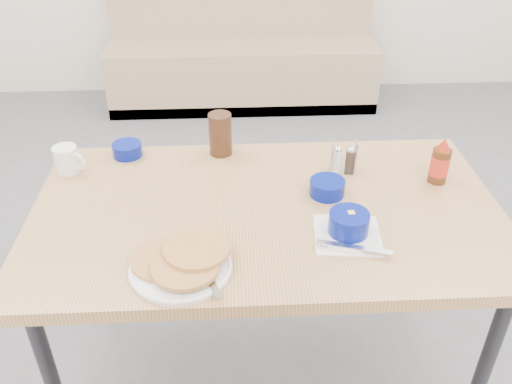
{
  "coord_description": "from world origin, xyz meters",
  "views": [
    {
      "loc": [
        -0.1,
        -1.07,
        1.69
      ],
      "look_at": [
        -0.03,
        0.25,
        0.82
      ],
      "focal_mm": 38.0,
      "sensor_mm": 36.0,
      "label": 1
    }
  ],
  "objects_px": {
    "grits_setting": "(348,227)",
    "condiment_caddy": "(343,161)",
    "syrup_bottle": "(440,163)",
    "amber_tumbler": "(220,134)",
    "creamer_bowl": "(127,150)",
    "pancake_plate": "(182,263)",
    "coffee_mug": "(67,159)",
    "dining_table": "(266,224)",
    "butter_bowl": "(327,188)",
    "booth_bench": "(242,54)"
  },
  "relations": [
    {
      "from": "grits_setting",
      "to": "condiment_caddy",
      "type": "relative_size",
      "value": 1.9
    },
    {
      "from": "booth_bench",
      "to": "syrup_bottle",
      "type": "xyz_separation_m",
      "value": [
        0.55,
        -2.41,
        0.48
      ]
    },
    {
      "from": "coffee_mug",
      "to": "dining_table",
      "type": "bearing_deg",
      "value": -21.04
    },
    {
      "from": "dining_table",
      "to": "syrup_bottle",
      "type": "relative_size",
      "value": 9.08
    },
    {
      "from": "grits_setting",
      "to": "condiment_caddy",
      "type": "height_order",
      "value": "condiment_caddy"
    },
    {
      "from": "coffee_mug",
      "to": "butter_bowl",
      "type": "height_order",
      "value": "coffee_mug"
    },
    {
      "from": "creamer_bowl",
      "to": "amber_tumbler",
      "type": "distance_m",
      "value": 0.33
    },
    {
      "from": "dining_table",
      "to": "coffee_mug",
      "type": "distance_m",
      "value": 0.69
    },
    {
      "from": "grits_setting",
      "to": "syrup_bottle",
      "type": "xyz_separation_m",
      "value": [
        0.34,
        0.27,
        0.03
      ]
    },
    {
      "from": "booth_bench",
      "to": "coffee_mug",
      "type": "relative_size",
      "value": 17.27
    },
    {
      "from": "booth_bench",
      "to": "butter_bowl",
      "type": "height_order",
      "value": "booth_bench"
    },
    {
      "from": "creamer_bowl",
      "to": "grits_setting",
      "type": "bearing_deg",
      "value": -35.82
    },
    {
      "from": "butter_bowl",
      "to": "coffee_mug",
      "type": "bearing_deg",
      "value": 167.65
    },
    {
      "from": "pancake_plate",
      "to": "grits_setting",
      "type": "relative_size",
      "value": 1.25
    },
    {
      "from": "coffee_mug",
      "to": "condiment_caddy",
      "type": "height_order",
      "value": "condiment_caddy"
    },
    {
      "from": "butter_bowl",
      "to": "condiment_caddy",
      "type": "distance_m",
      "value": 0.15
    },
    {
      "from": "syrup_bottle",
      "to": "grits_setting",
      "type": "bearing_deg",
      "value": -141.88
    },
    {
      "from": "dining_table",
      "to": "coffee_mug",
      "type": "bearing_deg",
      "value": 158.96
    },
    {
      "from": "dining_table",
      "to": "butter_bowl",
      "type": "relative_size",
      "value": 12.89
    },
    {
      "from": "grits_setting",
      "to": "butter_bowl",
      "type": "height_order",
      "value": "grits_setting"
    },
    {
      "from": "grits_setting",
      "to": "syrup_bottle",
      "type": "relative_size",
      "value": 1.35
    },
    {
      "from": "butter_bowl",
      "to": "amber_tumbler",
      "type": "height_order",
      "value": "amber_tumbler"
    },
    {
      "from": "amber_tumbler",
      "to": "creamer_bowl",
      "type": "bearing_deg",
      "value": 180.0
    },
    {
      "from": "grits_setting",
      "to": "butter_bowl",
      "type": "distance_m",
      "value": 0.21
    },
    {
      "from": "coffee_mug",
      "to": "butter_bowl",
      "type": "xyz_separation_m",
      "value": [
        0.83,
        -0.18,
        -0.02
      ]
    },
    {
      "from": "grits_setting",
      "to": "amber_tumbler",
      "type": "distance_m",
      "value": 0.6
    },
    {
      "from": "creamer_bowl",
      "to": "coffee_mug",
      "type": "bearing_deg",
      "value": -151.78
    },
    {
      "from": "pancake_plate",
      "to": "syrup_bottle",
      "type": "distance_m",
      "value": 0.88
    },
    {
      "from": "booth_bench",
      "to": "dining_table",
      "type": "xyz_separation_m",
      "value": [
        0.0,
        -2.53,
        0.35
      ]
    },
    {
      "from": "amber_tumbler",
      "to": "syrup_bottle",
      "type": "bearing_deg",
      "value": -17.66
    },
    {
      "from": "dining_table",
      "to": "amber_tumbler",
      "type": "height_order",
      "value": "amber_tumbler"
    },
    {
      "from": "booth_bench",
      "to": "pancake_plate",
      "type": "relative_size",
      "value": 7.27
    },
    {
      "from": "dining_table",
      "to": "grits_setting",
      "type": "distance_m",
      "value": 0.28
    },
    {
      "from": "dining_table",
      "to": "creamer_bowl",
      "type": "distance_m",
      "value": 0.58
    },
    {
      "from": "pancake_plate",
      "to": "amber_tumbler",
      "type": "distance_m",
      "value": 0.61
    },
    {
      "from": "booth_bench",
      "to": "amber_tumbler",
      "type": "height_order",
      "value": "booth_bench"
    },
    {
      "from": "pancake_plate",
      "to": "grits_setting",
      "type": "distance_m",
      "value": 0.46
    },
    {
      "from": "booth_bench",
      "to": "creamer_bowl",
      "type": "bearing_deg",
      "value": -101.82
    },
    {
      "from": "coffee_mug",
      "to": "syrup_bottle",
      "type": "distance_m",
      "value": 1.2
    },
    {
      "from": "dining_table",
      "to": "butter_bowl",
      "type": "bearing_deg",
      "value": 18.54
    },
    {
      "from": "booth_bench",
      "to": "condiment_caddy",
      "type": "bearing_deg",
      "value": -83.53
    },
    {
      "from": "creamer_bowl",
      "to": "butter_bowl",
      "type": "xyz_separation_m",
      "value": [
        0.65,
        -0.28,
        0.0
      ]
    },
    {
      "from": "booth_bench",
      "to": "dining_table",
      "type": "distance_m",
      "value": 2.56
    },
    {
      "from": "grits_setting",
      "to": "condiment_caddy",
      "type": "bearing_deg",
      "value": 81.69
    },
    {
      "from": "booth_bench",
      "to": "condiment_caddy",
      "type": "xyz_separation_m",
      "value": [
        0.26,
        -2.34,
        0.45
      ]
    },
    {
      "from": "pancake_plate",
      "to": "condiment_caddy",
      "type": "relative_size",
      "value": 2.38
    },
    {
      "from": "booth_bench",
      "to": "butter_bowl",
      "type": "distance_m",
      "value": 2.52
    },
    {
      "from": "creamer_bowl",
      "to": "amber_tumbler",
      "type": "bearing_deg",
      "value": 0.0
    },
    {
      "from": "dining_table",
      "to": "condiment_caddy",
      "type": "height_order",
      "value": "condiment_caddy"
    },
    {
      "from": "dining_table",
      "to": "syrup_bottle",
      "type": "bearing_deg",
      "value": 12.22
    }
  ]
}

